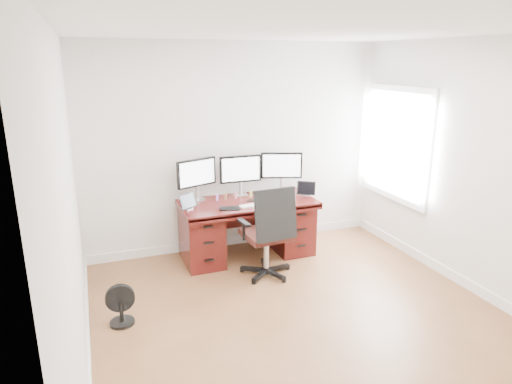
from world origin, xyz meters
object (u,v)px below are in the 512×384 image
object	(u,v)px
keyboard	(250,206)
floor_fan	(121,306)
desk	(247,226)
monitor_center	(241,170)
office_chair	(268,247)

from	to	relation	value
keyboard	floor_fan	bearing A→B (deg)	-159.07
floor_fan	desk	bearing A→B (deg)	36.76
desk	keyboard	xyz separation A→B (m)	(-0.04, -0.24, 0.36)
desk	floor_fan	world-z (taller)	desk
floor_fan	keyboard	world-z (taller)	keyboard
floor_fan	keyboard	bearing A→B (deg)	31.32
desk	monitor_center	size ratio (longest dim) A/B	3.09
monitor_center	keyboard	bearing A→B (deg)	-93.38
desk	floor_fan	xyz separation A→B (m)	(-1.68, -1.10, -0.20)
floor_fan	keyboard	size ratio (longest dim) A/B	1.61
office_chair	monitor_center	size ratio (longest dim) A/B	2.02
desk	office_chair	xyz separation A→B (m)	(0.03, -0.66, -0.04)
floor_fan	keyboard	xyz separation A→B (m)	(1.64, 0.87, 0.56)
floor_fan	monitor_center	world-z (taller)	monitor_center
office_chair	keyboard	distance (m)	0.58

